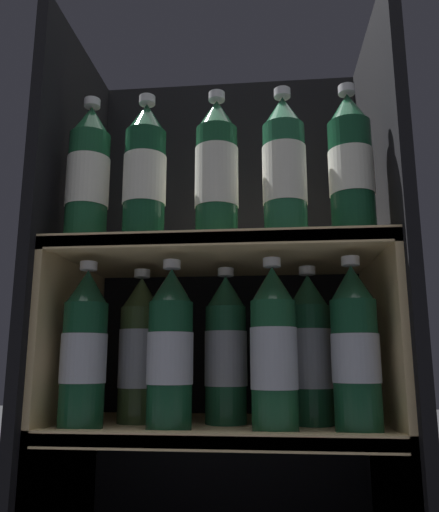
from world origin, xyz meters
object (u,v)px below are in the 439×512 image
bottle_lower_front_0 (84,350)px  bottle_lower_back_2 (310,351)px  bottle_upper_front_3 (284,169)px  bottle_upper_front_4 (351,166)px  bottle_upper_front_2 (215,172)px  bottle_upper_front_0 (88,176)px  bottle_lower_front_1 (170,350)px  bottle_upper_front_1 (145,174)px  bottle_lower_front_2 (274,350)px  bottle_lower_back_0 (140,351)px  bottle_lower_front_3 (355,349)px  bottle_lower_back_1 (226,351)px

bottle_lower_front_0 → bottle_lower_back_2: (0.36, 0.08, -0.00)m
bottle_upper_front_3 → bottle_upper_front_4: (0.11, 0.00, 0.00)m
bottle_upper_front_4 → bottle_upper_front_2: bearing=180.0°
bottle_upper_front_0 → bottle_lower_front_1: 0.33m
bottle_upper_front_1 → bottle_lower_front_2: bearing=-0.0°
bottle_lower_back_0 → bottle_lower_back_2: size_ratio=1.00×
bottle_upper_front_3 → bottle_lower_front_1: bottle_upper_front_3 is taller
bottle_upper_front_1 → bottle_lower_front_1: (0.05, -0.00, -0.30)m
bottle_lower_front_1 → bottle_lower_front_3: (0.29, 0.00, 0.00)m
bottle_upper_front_3 → bottle_lower_front_2: size_ratio=1.00×
bottle_upper_front_3 → bottle_lower_front_2: 0.30m
bottle_upper_front_0 → bottle_lower_back_2: 0.48m
bottle_upper_front_0 → bottle_lower_front_0: (0.01, -0.00, -0.30)m
bottle_lower_front_0 → bottle_lower_front_2: bearing=-0.0°
bottle_upper_front_0 → bottle_lower_front_0: 0.30m
bottle_lower_front_2 → bottle_lower_front_3: size_ratio=1.00×
bottle_upper_front_4 → bottle_lower_back_1: (-0.21, 0.08, -0.30)m
bottle_upper_front_4 → bottle_lower_front_2: bottle_upper_front_4 is taller
bottle_lower_front_0 → bottle_lower_front_1: (0.14, -0.00, -0.00)m
bottle_lower_front_2 → bottle_lower_back_1: bearing=135.1°
bottle_lower_front_1 → bottle_lower_back_1: (0.08, 0.08, -0.00)m
bottle_upper_front_3 → bottle_lower_front_1: bearing=-180.0°
bottle_lower_back_0 → bottle_lower_back_1: bearing=0.0°
bottle_upper_front_1 → bottle_upper_front_4: 0.35m
bottle_lower_front_0 → bottle_lower_back_1: (0.22, 0.08, -0.00)m
bottle_lower_front_3 → bottle_lower_back_1: size_ratio=1.00×
bottle_lower_back_0 → bottle_lower_back_2: 0.29m
bottle_upper_front_0 → bottle_lower_front_1: bottle_upper_front_0 is taller
bottle_upper_front_1 → bottle_lower_front_0: bearing=180.0°
bottle_lower_front_2 → bottle_upper_front_3: bearing=0.0°
bottle_upper_front_3 → bottle_lower_front_2: bearing=-180.0°
bottle_upper_front_3 → bottle_lower_front_3: 0.31m
bottle_upper_front_1 → bottle_lower_back_1: size_ratio=1.00×
bottle_lower_back_2 → bottle_lower_back_0: bearing=180.0°
bottle_lower_front_2 → bottle_lower_back_1: same height
bottle_upper_front_3 → bottle_lower_back_0: bottle_upper_front_3 is taller
bottle_upper_front_2 → bottle_upper_front_4: 0.23m
bottle_upper_front_2 → bottle_upper_front_4: bearing=0.0°
bottle_lower_front_2 → bottle_lower_back_0: 0.25m
bottle_upper_front_4 → bottle_lower_back_1: bottle_upper_front_4 is taller
bottle_upper_front_1 → bottle_lower_back_0: bearing=103.9°
bottle_upper_front_0 → bottle_lower_back_2: bottle_upper_front_0 is taller
bottle_lower_front_3 → bottle_lower_back_1: same height
bottle_lower_front_0 → bottle_upper_front_1: bearing=0.0°
bottle_upper_front_3 → bottle_lower_back_0: 0.40m
bottle_lower_front_3 → bottle_lower_back_0: same height
bottle_upper_front_0 → bottle_upper_front_2: bearing=-0.0°
bottle_lower_back_2 → bottle_upper_front_1: bearing=-163.6°
bottle_upper_front_4 → bottle_lower_front_1: bearing=-180.0°
bottle_upper_front_1 → bottle_lower_back_0: size_ratio=1.00×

